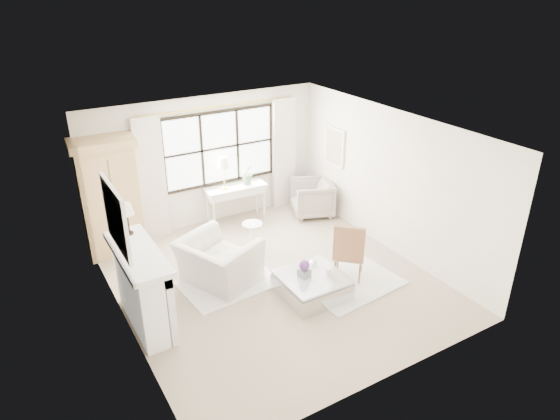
% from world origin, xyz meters
% --- Properties ---
extents(floor, '(5.50, 5.50, 0.00)m').
position_xyz_m(floor, '(0.00, 0.00, 0.00)').
color(floor, tan).
rests_on(floor, ground).
extents(ceiling, '(5.50, 5.50, 0.00)m').
position_xyz_m(ceiling, '(0.00, 0.00, 2.70)').
color(ceiling, white).
rests_on(ceiling, ground).
extents(wall_back, '(5.00, 0.00, 5.00)m').
position_xyz_m(wall_back, '(0.00, 2.75, 1.35)').
color(wall_back, silver).
rests_on(wall_back, ground).
extents(wall_front, '(5.00, 0.00, 5.00)m').
position_xyz_m(wall_front, '(0.00, -2.75, 1.35)').
color(wall_front, white).
rests_on(wall_front, ground).
extents(wall_left, '(0.00, 5.50, 5.50)m').
position_xyz_m(wall_left, '(-2.50, 0.00, 1.35)').
color(wall_left, white).
rests_on(wall_left, ground).
extents(wall_right, '(0.00, 5.50, 5.50)m').
position_xyz_m(wall_right, '(2.50, 0.00, 1.35)').
color(wall_right, white).
rests_on(wall_right, ground).
extents(window_pane, '(2.40, 0.02, 1.50)m').
position_xyz_m(window_pane, '(0.30, 2.73, 1.60)').
color(window_pane, white).
rests_on(window_pane, wall_back).
extents(window_frame, '(2.50, 0.04, 1.50)m').
position_xyz_m(window_frame, '(0.30, 2.72, 1.60)').
color(window_frame, black).
rests_on(window_frame, wall_back).
extents(curtain_rod, '(3.30, 0.04, 0.04)m').
position_xyz_m(curtain_rod, '(0.30, 2.67, 2.47)').
color(curtain_rod, '#A8883A').
rests_on(curtain_rod, wall_back).
extents(curtain_left, '(0.55, 0.10, 2.47)m').
position_xyz_m(curtain_left, '(-1.20, 2.65, 1.24)').
color(curtain_left, beige).
rests_on(curtain_left, ground).
extents(curtain_right, '(0.55, 0.10, 2.47)m').
position_xyz_m(curtain_right, '(1.80, 2.65, 1.24)').
color(curtain_right, silver).
rests_on(curtain_right, ground).
extents(fireplace, '(0.58, 1.66, 1.26)m').
position_xyz_m(fireplace, '(-2.27, 0.00, 0.65)').
color(fireplace, white).
rests_on(fireplace, ground).
extents(mirror_frame, '(0.05, 1.15, 0.95)m').
position_xyz_m(mirror_frame, '(-2.47, 0.00, 1.84)').
color(mirror_frame, white).
rests_on(mirror_frame, wall_left).
extents(mirror_glass, '(0.02, 1.00, 0.80)m').
position_xyz_m(mirror_glass, '(-2.44, 0.00, 1.84)').
color(mirror_glass, silver).
rests_on(mirror_glass, wall_left).
extents(art_frame, '(0.04, 0.62, 0.82)m').
position_xyz_m(art_frame, '(2.47, 1.70, 1.55)').
color(art_frame, white).
rests_on(art_frame, wall_right).
extents(art_canvas, '(0.01, 0.52, 0.72)m').
position_xyz_m(art_canvas, '(2.45, 1.70, 1.55)').
color(art_canvas, beige).
rests_on(art_canvas, wall_right).
extents(mantel_lamp, '(0.22, 0.22, 0.51)m').
position_xyz_m(mantel_lamp, '(-2.20, 0.57, 1.65)').
color(mantel_lamp, black).
rests_on(mantel_lamp, fireplace).
extents(armoire, '(1.17, 0.78, 2.24)m').
position_xyz_m(armoire, '(-2.06, 2.43, 1.14)').
color(armoire, tan).
rests_on(armoire, floor).
extents(console_table, '(1.32, 0.50, 0.80)m').
position_xyz_m(console_table, '(0.49, 2.46, 0.40)').
color(console_table, white).
rests_on(console_table, floor).
extents(console_lamp, '(0.28, 0.28, 0.69)m').
position_xyz_m(console_lamp, '(0.24, 2.46, 1.36)').
color(console_lamp, '#AE8F3C').
rests_on(console_lamp, console_table).
extents(orchid_plant, '(0.34, 0.33, 0.49)m').
position_xyz_m(orchid_plant, '(0.79, 2.45, 1.05)').
color(orchid_plant, '#55724C').
rests_on(orchid_plant, console_table).
extents(side_table, '(0.40, 0.40, 0.51)m').
position_xyz_m(side_table, '(0.25, 1.26, 0.33)').
color(side_table, white).
rests_on(side_table, floor).
extents(rug_left, '(1.67, 1.24, 0.03)m').
position_xyz_m(rug_left, '(-0.71, 0.32, 0.01)').
color(rug_left, white).
rests_on(rug_left, floor).
extents(rug_right, '(1.76, 1.39, 0.03)m').
position_xyz_m(rug_right, '(1.08, -0.73, 0.02)').
color(rug_right, silver).
rests_on(rug_right, floor).
extents(club_armchair, '(1.47, 1.56, 0.80)m').
position_xyz_m(club_armchair, '(-0.82, 0.47, 0.40)').
color(club_armchair, beige).
rests_on(club_armchair, floor).
extents(wingback_chair, '(1.11, 1.09, 0.78)m').
position_xyz_m(wingback_chair, '(2.07, 1.90, 0.39)').
color(wingback_chair, '#A29489').
rests_on(wingback_chair, floor).
extents(french_chair, '(0.68, 0.68, 1.08)m').
position_xyz_m(french_chair, '(1.16, -0.58, 0.31)').
color(french_chair, '#9E6642').
rests_on(french_chair, floor).
extents(coffee_table, '(1.01, 1.01, 0.38)m').
position_xyz_m(coffee_table, '(0.32, -0.69, 0.18)').
color(coffee_table, silver).
rests_on(coffee_table, floor).
extents(planter_box, '(0.19, 0.19, 0.13)m').
position_xyz_m(planter_box, '(0.19, -0.64, 0.44)').
color(planter_box, slate).
rests_on(planter_box, coffee_table).
extents(planter_flowers, '(0.17, 0.17, 0.17)m').
position_xyz_m(planter_flowers, '(0.19, -0.64, 0.59)').
color(planter_flowers, '#582B6C').
rests_on(planter_flowers, planter_box).
extents(pillar_candle, '(0.10, 0.10, 0.12)m').
position_xyz_m(pillar_candle, '(0.57, -0.80, 0.44)').
color(pillar_candle, silver).
rests_on(pillar_candle, coffee_table).
extents(coffee_vase, '(0.16, 0.16, 0.14)m').
position_xyz_m(coffee_vase, '(0.51, -0.44, 0.45)').
color(coffee_vase, white).
rests_on(coffee_vase, coffee_table).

